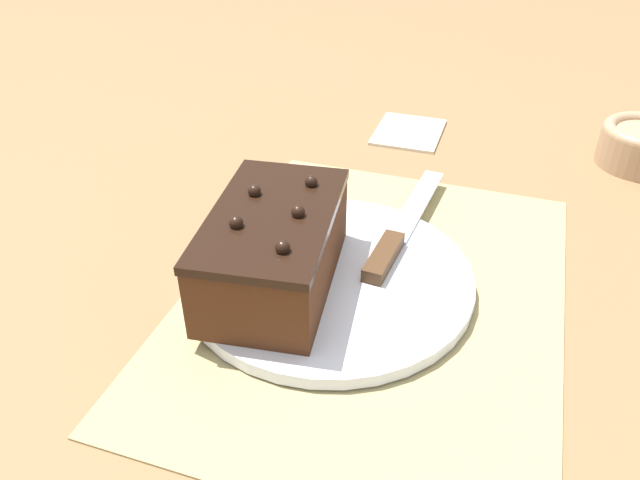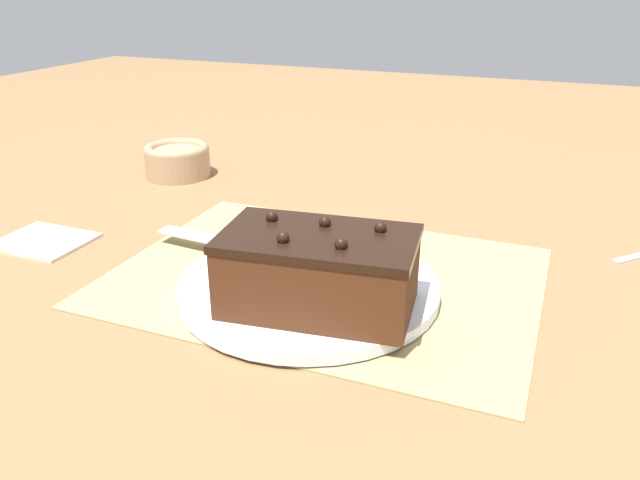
# 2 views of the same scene
# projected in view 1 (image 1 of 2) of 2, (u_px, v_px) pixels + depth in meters

# --- Properties ---
(ground_plane) EXTENTS (3.00, 3.00, 0.00)m
(ground_plane) POSITION_uv_depth(u_px,v_px,m) (374.00, 295.00, 0.59)
(ground_plane) COLOR olive
(placemat_woven) EXTENTS (0.46, 0.34, 0.00)m
(placemat_woven) POSITION_uv_depth(u_px,v_px,m) (374.00, 293.00, 0.59)
(placemat_woven) COLOR tan
(placemat_woven) RESTS_ON ground_plane
(cake_plate) EXTENTS (0.27, 0.27, 0.01)m
(cake_plate) POSITION_uv_depth(u_px,v_px,m) (328.00, 280.00, 0.59)
(cake_plate) COLOR white
(cake_plate) RESTS_ON placemat_woven
(chocolate_cake) EXTENTS (0.19, 0.13, 0.08)m
(chocolate_cake) POSITION_uv_depth(u_px,v_px,m) (274.00, 248.00, 0.56)
(chocolate_cake) COLOR #472614
(chocolate_cake) RESTS_ON cake_plate
(serving_knife) EXTENTS (0.23, 0.04, 0.01)m
(serving_knife) POSITION_uv_depth(u_px,v_px,m) (396.00, 238.00, 0.63)
(serving_knife) COLOR #472D19
(serving_knife) RESTS_ON cake_plate
(folded_napkin) EXTENTS (0.11, 0.09, 0.01)m
(folded_napkin) POSITION_uv_depth(u_px,v_px,m) (409.00, 131.00, 0.88)
(folded_napkin) COLOR beige
(folded_napkin) RESTS_ON ground_plane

